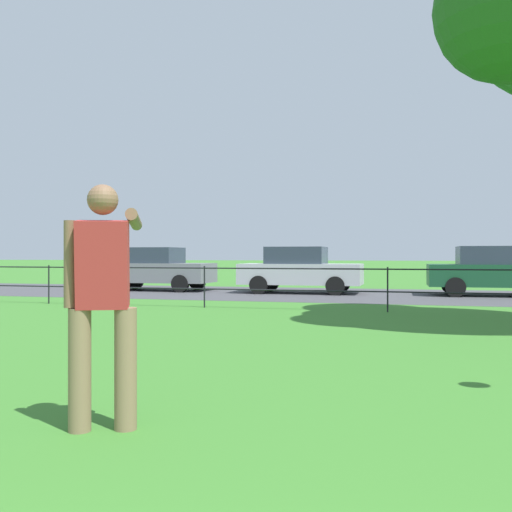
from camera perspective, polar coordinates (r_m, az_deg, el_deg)
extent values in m
cube|color=#424247|center=(19.05, 13.46, -3.71)|extent=(80.00, 7.08, 0.01)
cylinder|color=black|center=(16.30, -19.35, -2.60)|extent=(0.04, 0.04, 1.00)
cylinder|color=black|center=(14.28, -5.00, -2.97)|extent=(0.04, 0.04, 1.00)
cylinder|color=black|center=(13.39, 12.58, -3.18)|extent=(0.04, 0.04, 1.00)
cylinder|color=black|center=(13.40, 12.58, -3.39)|extent=(34.49, 0.03, 0.03)
cylinder|color=black|center=(13.37, 12.58, -1.25)|extent=(34.49, 0.03, 0.03)
sphere|color=#265C1F|center=(10.90, 23.27, 21.20)|extent=(2.37, 2.37, 2.37)
cylinder|color=#846B4C|center=(4.46, -16.64, -10.47)|extent=(0.16, 0.16, 0.88)
cylinder|color=#846B4C|center=(4.42, -12.47, -10.55)|extent=(0.16, 0.16, 0.88)
cube|color=#B22D2D|center=(4.36, -14.56, -0.78)|extent=(0.44, 0.40, 0.64)
sphere|color=brown|center=(4.38, -14.56, 5.28)|extent=(0.22, 0.22, 0.22)
cylinder|color=brown|center=(4.66, -11.67, 3.43)|extent=(0.33, 0.61, 0.14)
cylinder|color=brown|center=(4.40, -17.48, -0.75)|extent=(0.09, 0.09, 0.62)
cube|color=slate|center=(21.44, -9.55, -1.59)|extent=(4.01, 1.72, 0.68)
cube|color=#2D3847|center=(21.49, -9.91, 0.06)|extent=(1.91, 1.53, 0.56)
cylinder|color=black|center=(21.71, -5.68, -2.47)|extent=(0.60, 0.20, 0.60)
cylinder|color=black|center=(20.21, -7.32, -2.66)|extent=(0.60, 0.20, 0.60)
cylinder|color=black|center=(22.72, -11.53, -2.36)|extent=(0.60, 0.20, 0.60)
cylinder|color=black|center=(21.29, -13.50, -2.52)|extent=(0.60, 0.20, 0.60)
cube|color=#B7BABF|center=(19.67, 4.36, -1.74)|extent=(4.02, 1.76, 0.68)
cube|color=#2D3847|center=(19.69, 3.93, 0.07)|extent=(1.92, 1.55, 0.56)
cylinder|color=black|center=(20.30, 8.22, -2.65)|extent=(0.60, 0.21, 0.60)
cylinder|color=black|center=(18.70, 7.66, -2.88)|extent=(0.60, 0.21, 0.60)
cylinder|color=black|center=(20.73, 1.38, -2.59)|extent=(0.60, 0.21, 0.60)
cylinder|color=black|center=(19.16, 0.27, -2.80)|extent=(0.60, 0.21, 0.60)
cube|color=#194C2D|center=(19.67, 22.06, -1.74)|extent=(4.06, 1.85, 0.68)
cube|color=#2D3847|center=(19.64, 21.63, 0.06)|extent=(1.96, 1.59, 0.56)
cylinder|color=black|center=(20.34, 18.26, -2.64)|extent=(0.61, 0.22, 0.60)
cylinder|color=black|center=(18.73, 18.68, -2.87)|extent=(0.61, 0.22, 0.60)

